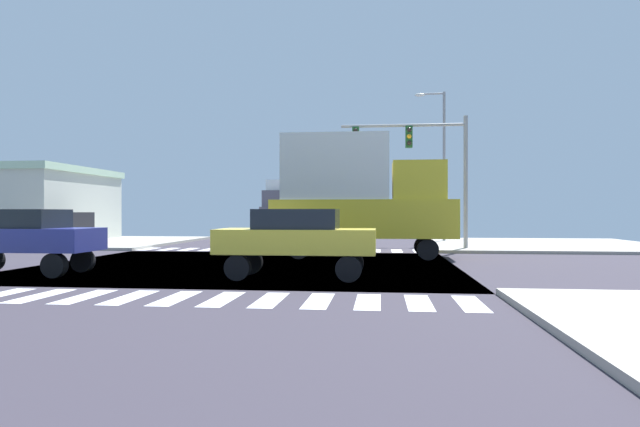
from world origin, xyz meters
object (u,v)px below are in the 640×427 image
object	(u,v)px
sedan_nearside_1	(297,237)
box_truck_trailing_2	(358,193)
street_lamp	(440,154)
sedan_middle_5	(22,236)
traffic_signal_mast	(416,152)
sedan_crossing_2	(305,220)
box_truck_farside_1	(280,204)

from	to	relation	value
sedan_nearside_1	box_truck_trailing_2	world-z (taller)	box_truck_trailing_2
street_lamp	sedan_middle_5	distance (m)	23.00
traffic_signal_mast	sedan_crossing_2	world-z (taller)	traffic_signal_mast
box_truck_farside_1	sedan_middle_5	size ratio (longest dim) A/B	1.67
street_lamp	box_truck_farside_1	size ratio (longest dim) A/B	1.23
sedan_crossing_2	box_truck_trailing_2	distance (m)	25.92
sedan_nearside_1	box_truck_farside_1	xyz separation A→B (m)	(-7.22, 36.50, 1.45)
traffic_signal_mast	sedan_middle_5	distance (m)	16.79
street_lamp	box_truck_farside_1	distance (m)	22.83
street_lamp	box_truck_farside_1	bearing A→B (deg)	124.95
street_lamp	sedan_crossing_2	distance (m)	17.97
sedan_crossing_2	box_truck_trailing_2	size ratio (longest dim) A/B	0.60
box_truck_farside_1	sedan_middle_5	distance (m)	36.54
traffic_signal_mast	box_truck_trailing_2	xyz separation A→B (m)	(-2.56, -4.22, -2.06)
sedan_nearside_1	box_truck_farside_1	size ratio (longest dim) A/B	0.60
street_lamp	box_truck_trailing_2	bearing A→B (deg)	-111.93
street_lamp	sedan_crossing_2	xyz separation A→B (m)	(-9.99, 14.35, -4.13)
box_truck_trailing_2	sedan_middle_5	world-z (taller)	box_truck_trailing_2
box_truck_farside_1	sedan_crossing_2	distance (m)	5.38
box_truck_farside_1	sedan_nearside_1	bearing A→B (deg)	101.19
street_lamp	sedan_middle_5	world-z (taller)	street_lamp
box_truck_farside_1	box_truck_trailing_2	world-z (taller)	same
sedan_middle_5	street_lamp	bearing A→B (deg)	-37.65
traffic_signal_mast	street_lamp	bearing A→B (deg)	74.70
box_truck_farside_1	sedan_middle_5	bearing A→B (deg)	88.69
sedan_crossing_2	sedan_middle_5	xyz separation A→B (m)	(-3.84, -32.27, 0.00)
traffic_signal_mast	box_truck_trailing_2	bearing A→B (deg)	-121.28
traffic_signal_mast	sedan_crossing_2	bearing A→B (deg)	111.17
sedan_nearside_1	sedan_crossing_2	size ratio (longest dim) A/B	1.00
sedan_crossing_2	sedan_middle_5	distance (m)	32.50
street_lamp	box_truck_trailing_2	world-z (taller)	street_lamp
street_lamp	sedan_crossing_2	bearing A→B (deg)	124.83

